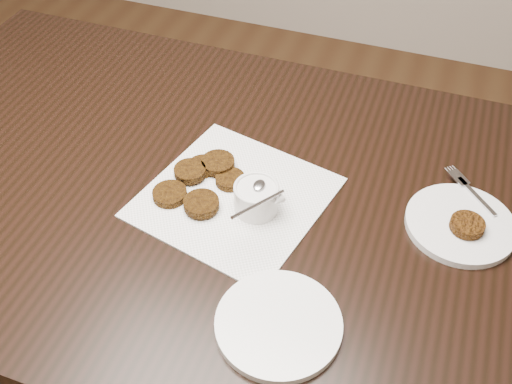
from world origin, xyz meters
TOP-DOWN VIEW (x-y plane):
  - table at (0.05, 0.15)m, footprint 1.42×0.92m
  - napkin at (0.14, 0.14)m, footprint 0.37×0.37m
  - sauce_ramekin at (0.19, 0.12)m, footprint 0.12×0.12m
  - patty_cluster at (0.07, 0.16)m, footprint 0.26×0.26m
  - plate_with_patty at (0.54, 0.21)m, footprint 0.27×0.27m
  - plate_empty at (0.30, -0.10)m, footprint 0.25×0.25m

SIDE VIEW (x-z plane):
  - table at x=0.05m, z-range 0.00..0.75m
  - napkin at x=0.14m, z-range 0.75..0.75m
  - plate_empty at x=0.30m, z-range 0.75..0.76m
  - plate_with_patty at x=0.54m, z-range 0.75..0.78m
  - patty_cluster at x=0.07m, z-range 0.75..0.77m
  - sauce_ramekin at x=0.19m, z-range 0.75..0.87m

